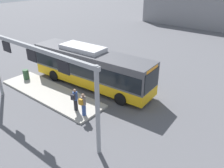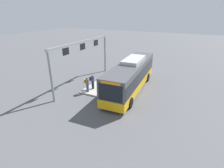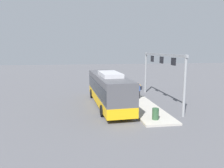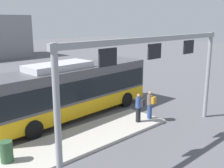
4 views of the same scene
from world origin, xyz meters
The scene contains 8 objects.
ground_plane centered at (0.00, 0.00, 0.00)m, with size 120.00×120.00×0.00m, color #56565B.
platform_curb centered at (-1.62, -3.25, 0.08)m, with size 10.00×2.80×0.16m, color #B2ADA3.
bus_main centered at (-0.01, 0.00, 1.81)m, with size 11.40×3.19×3.46m.
person_boarding centered at (2.89, -3.87, 1.05)m, with size 0.36×0.54×1.67m.
person_waiting_near centered at (1.99, -3.77, 1.05)m, with size 0.42×0.58×1.67m.
platform_sign_gantry centered at (0.69, -5.74, 3.83)m, with size 10.91×0.24×5.20m.
station_building centered at (0.00, 31.05, 3.27)m, with size 23.21×8.00×6.55m, color gray.
trash_bin centered at (-5.37, -2.99, 0.61)m, with size 0.52×0.52×0.90m, color #2D5133.
Camera 1 is at (12.56, -12.85, 9.09)m, focal length 36.53 mm.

